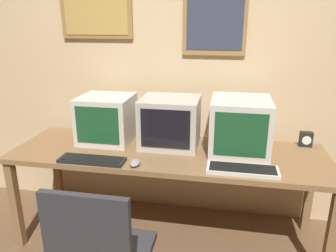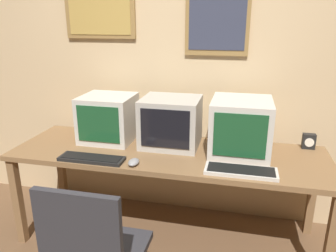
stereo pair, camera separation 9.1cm
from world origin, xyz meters
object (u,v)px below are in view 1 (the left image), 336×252
Objects in this scene: monitor_right at (240,126)px; keyboard_main at (92,160)px; monitor_center at (170,122)px; desk_clock at (306,139)px; keyboard_side at (242,170)px; mouse_near_keyboard at (135,163)px; monitor_left at (107,119)px.

keyboard_main is at bearing -158.66° from monitor_right.
monitor_center is 1.00m from desk_clock.
monitor_center is 0.95× the size of keyboard_side.
monitor_right is 1.03m from keyboard_main.
monitor_center reaches higher than desk_clock.
mouse_near_keyboard is (-0.65, -0.37, -0.17)m from monitor_right.
keyboard_side is (1.01, -0.36, -0.16)m from monitor_left.
keyboard_main is 4.00× the size of desk_clock.
monitor_right is at bearing -1.53° from monitor_left.
monitor_center is at bearing -171.15° from desk_clock.
monitor_center is 0.65m from keyboard_side.
monitor_left is at bearing 95.77° from keyboard_main.
monitor_left is 0.43m from keyboard_main.
monitor_center is at bearing 41.36° from keyboard_main.
monitor_left is at bearing 179.91° from monitor_center.
monitor_left reaches higher than keyboard_side.
desk_clock is (1.43, 0.55, 0.04)m from keyboard_main.
monitor_center is at bearing 68.78° from mouse_near_keyboard.
monitor_center is 3.79× the size of desk_clock.
monitor_left is at bearing 129.82° from mouse_near_keyboard.
keyboard_main is at bearing -178.01° from keyboard_side.
monitor_right is 0.53m from desk_clock.
monitor_right reaches higher than monitor_left.
keyboard_side is at bearing 1.99° from keyboard_main.
keyboard_side is (0.97, 0.03, -0.00)m from keyboard_main.
keyboard_side is (0.02, -0.34, -0.18)m from monitor_right.
monitor_center is (0.49, -0.00, 0.00)m from monitor_left.
desk_clock is (0.47, 0.51, 0.04)m from keyboard_side.
desk_clock is at bearing 47.85° from keyboard_side.
monitor_right is at bearing -2.95° from monitor_center.
mouse_near_keyboard reaches higher than keyboard_side.
monitor_right reaches higher than mouse_near_keyboard.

